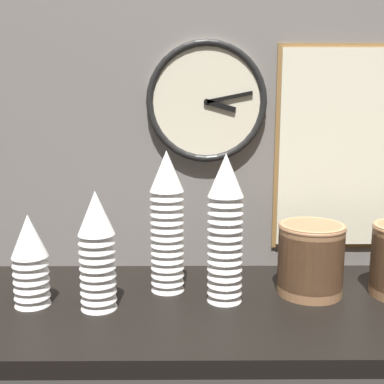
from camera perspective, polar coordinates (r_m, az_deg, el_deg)
ground_plane at (r=122.32cm, az=1.42°, el=-13.55°), size 160.00×56.00×4.00cm
wall_tiled_back at (r=137.96cm, az=1.17°, el=12.49°), size 160.00×3.00×105.00cm
cup_stack_center_left at (r=114.52cm, az=-11.19°, el=-6.83°), size 8.60×8.60×28.33cm
cup_stack_center at (r=122.08cm, az=-2.97°, el=-3.56°), size 8.60×8.60×36.35cm
cup_stack_left at (r=121.40cm, az=-18.63°, el=-7.67°), size 8.60×8.60×22.31cm
cup_stack_center_right at (r=115.69cm, az=3.95°, el=-4.39°), size 8.60×8.60×36.35cm
bowl_stack_right at (r=125.92cm, az=13.88°, el=-7.54°), size 16.66×16.66×18.25cm
wall_clock at (r=134.91cm, az=1.75°, el=10.64°), size 33.41×2.70×33.41cm
menu_board at (r=144.62cm, az=19.10°, el=4.82°), size 47.45×1.32×57.90cm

